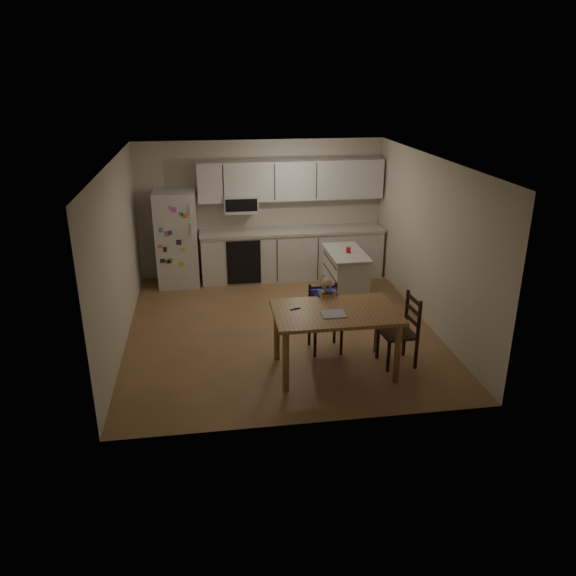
# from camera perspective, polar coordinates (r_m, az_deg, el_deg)

# --- Properties ---
(room) EXTENTS (4.52, 5.01, 2.51)m
(room) POSITION_cam_1_polar(r_m,az_deg,el_deg) (8.51, -1.29, 4.97)
(room) COLOR olive
(room) RESTS_ON ground
(refrigerator) EXTENTS (0.72, 0.70, 1.70)m
(refrigerator) POSITION_cam_1_polar(r_m,az_deg,el_deg) (10.18, -11.22, 4.94)
(refrigerator) COLOR silver
(refrigerator) RESTS_ON ground
(kitchen_run) EXTENTS (3.37, 0.62, 2.15)m
(kitchen_run) POSITION_cam_1_polar(r_m,az_deg,el_deg) (10.36, 0.23, 5.79)
(kitchen_run) COLOR silver
(kitchen_run) RESTS_ON ground
(kitchen_island) EXTENTS (0.59, 1.13, 0.84)m
(kitchen_island) POSITION_cam_1_polar(r_m,az_deg,el_deg) (9.47, 5.84, 1.29)
(kitchen_island) COLOR silver
(kitchen_island) RESTS_ON ground
(red_cup) EXTENTS (0.08, 0.08, 0.10)m
(red_cup) POSITION_cam_1_polar(r_m,az_deg,el_deg) (9.28, 6.14, 3.87)
(red_cup) COLOR red
(red_cup) RESTS_ON kitchen_island
(dining_table) EXTENTS (1.56, 1.00, 0.84)m
(dining_table) POSITION_cam_1_polar(r_m,az_deg,el_deg) (7.07, 4.85, -3.13)
(dining_table) COLOR brown
(dining_table) RESTS_ON ground
(napkin) EXTENTS (0.29, 0.25, 0.01)m
(napkin) POSITION_cam_1_polar(r_m,az_deg,el_deg) (6.91, 4.64, -2.64)
(napkin) COLOR #B3B3B8
(napkin) RESTS_ON dining_table
(toddler_spoon) EXTENTS (0.12, 0.06, 0.02)m
(toddler_spoon) POSITION_cam_1_polar(r_m,az_deg,el_deg) (7.02, 0.68, -2.13)
(toddler_spoon) COLOR #352ACA
(toddler_spoon) RESTS_ON dining_table
(chair_booster) EXTENTS (0.42, 0.42, 1.08)m
(chair_booster) POSITION_cam_1_polar(r_m,az_deg,el_deg) (7.64, 3.77, -1.78)
(chair_booster) COLOR black
(chair_booster) RESTS_ON ground
(chair_side) EXTENTS (0.45, 0.45, 0.95)m
(chair_side) POSITION_cam_1_polar(r_m,az_deg,el_deg) (7.45, 11.81, -3.78)
(chair_side) COLOR black
(chair_side) RESTS_ON ground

